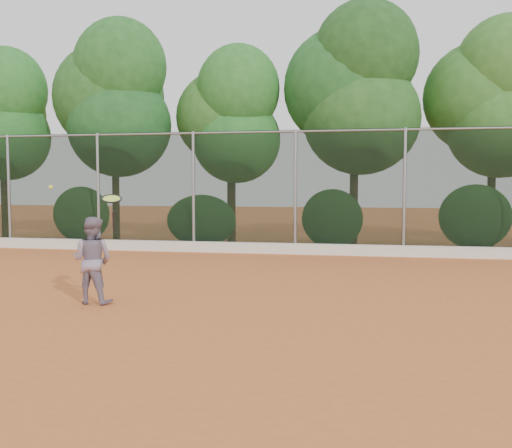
# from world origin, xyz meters

# --- Properties ---
(ground) EXTENTS (80.00, 80.00, 0.00)m
(ground) POSITION_xyz_m (0.00, 0.00, 0.00)
(ground) COLOR #CC6630
(ground) RESTS_ON ground
(concrete_curb) EXTENTS (24.00, 0.20, 0.30)m
(concrete_curb) POSITION_xyz_m (0.00, 6.82, 0.15)
(concrete_curb) COLOR silver
(concrete_curb) RESTS_ON ground
(tennis_player) EXTENTS (0.72, 0.57, 1.43)m
(tennis_player) POSITION_xyz_m (-2.48, -0.42, 0.72)
(tennis_player) COLOR gray
(tennis_player) RESTS_ON ground
(chainlink_fence) EXTENTS (24.09, 0.09, 3.50)m
(chainlink_fence) POSITION_xyz_m (-0.00, 7.00, 1.86)
(chainlink_fence) COLOR black
(chainlink_fence) RESTS_ON ground
(foliage_backdrop) EXTENTS (23.70, 3.63, 7.55)m
(foliage_backdrop) POSITION_xyz_m (-0.55, 8.98, 4.40)
(foliage_backdrop) COLOR #45311A
(foliage_backdrop) RESTS_ON ground
(tennis_racket) EXTENTS (0.42, 0.41, 0.58)m
(tennis_racket) POSITION_xyz_m (-2.03, -0.61, 1.70)
(tennis_racket) COLOR black
(tennis_racket) RESTS_ON ground
(tennis_ball_in_flight) EXTENTS (0.07, 0.07, 0.07)m
(tennis_ball_in_flight) POSITION_xyz_m (-3.53, 0.14, 1.92)
(tennis_ball_in_flight) COLOR #DBF036
(tennis_ball_in_flight) RESTS_ON ground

